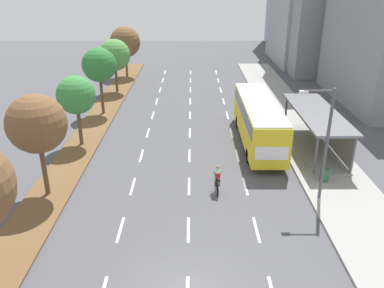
# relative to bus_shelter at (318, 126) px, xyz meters

# --- Properties ---
(median_strip) EXTENTS (2.60, 52.00, 0.12)m
(median_strip) POSITION_rel_bus_shelter_xyz_m (-17.83, 5.22, -1.81)
(median_strip) COLOR brown
(median_strip) RESTS_ON ground
(sidewalk_right) EXTENTS (4.50, 52.00, 0.15)m
(sidewalk_right) POSITION_rel_bus_shelter_xyz_m (-0.28, 5.22, -1.79)
(sidewalk_right) COLOR gray
(sidewalk_right) RESTS_ON ground
(lane_divider_left) EXTENTS (0.14, 47.42, 0.01)m
(lane_divider_left) POSITION_rel_bus_shelter_xyz_m (-13.03, 3.43, -1.86)
(lane_divider_left) COLOR white
(lane_divider_left) RESTS_ON ground
(lane_divider_center) EXTENTS (0.14, 47.42, 0.01)m
(lane_divider_center) POSITION_rel_bus_shelter_xyz_m (-9.53, 3.43, -1.86)
(lane_divider_center) COLOR white
(lane_divider_center) RESTS_ON ground
(lane_divider_right) EXTENTS (0.14, 47.42, 0.01)m
(lane_divider_right) POSITION_rel_bus_shelter_xyz_m (-6.03, 3.43, -1.86)
(lane_divider_right) COLOR white
(lane_divider_right) RESTS_ON ground
(bus_shelter) EXTENTS (2.90, 9.53, 2.86)m
(bus_shelter) POSITION_rel_bus_shelter_xyz_m (0.00, 0.00, 0.00)
(bus_shelter) COLOR gray
(bus_shelter) RESTS_ON sidewalk_right
(bus) EXTENTS (2.54, 11.29, 3.37)m
(bus) POSITION_rel_bus_shelter_xyz_m (-4.28, 1.30, 0.20)
(bus) COLOR yellow
(bus) RESTS_ON ground
(cyclist) EXTENTS (0.46, 1.82, 1.71)m
(cyclist) POSITION_rel_bus_shelter_xyz_m (-7.83, -6.30, -1.08)
(cyclist) COLOR black
(cyclist) RESTS_ON ground
(median_tree_second) EXTENTS (3.32, 3.32, 6.05)m
(median_tree_second) POSITION_rel_bus_shelter_xyz_m (-17.90, -6.68, 2.62)
(median_tree_second) COLOR brown
(median_tree_second) RESTS_ON median_strip
(median_tree_third) EXTENTS (2.85, 2.85, 5.31)m
(median_tree_third) POSITION_rel_bus_shelter_xyz_m (-17.84, 0.81, 2.11)
(median_tree_third) COLOR brown
(median_tree_third) RESTS_ON median_strip
(median_tree_fourth) EXTENTS (3.09, 3.09, 6.11)m
(median_tree_fourth) POSITION_rel_bus_shelter_xyz_m (-17.73, 8.30, 2.78)
(median_tree_fourth) COLOR brown
(median_tree_fourth) RESTS_ON median_strip
(median_tree_fifth) EXTENTS (3.40, 3.40, 5.78)m
(median_tree_fifth) POSITION_rel_bus_shelter_xyz_m (-17.74, 15.79, 2.32)
(median_tree_fifth) COLOR brown
(median_tree_fifth) RESTS_ON median_strip
(median_tree_farthest) EXTENTS (3.82, 3.82, 6.26)m
(median_tree_farthest) POSITION_rel_bus_shelter_xyz_m (-17.77, 23.28, 2.59)
(median_tree_farthest) COLOR brown
(median_tree_farthest) RESTS_ON median_strip
(streetlight) EXTENTS (1.91, 0.24, 6.50)m
(streetlight) POSITION_rel_bus_shelter_xyz_m (-2.11, -7.13, 2.02)
(streetlight) COLOR #4C4C51
(streetlight) RESTS_ON sidewalk_right
(trash_bin) EXTENTS (0.52, 0.52, 0.85)m
(trash_bin) POSITION_rel_bus_shelter_xyz_m (-1.08, -5.21, -1.29)
(trash_bin) COLOR #286B38
(trash_bin) RESTS_ON sidewalk_right
(building_far_right) EXTENTS (6.75, 14.49, 15.45)m
(building_far_right) POSITION_rel_bus_shelter_xyz_m (6.52, 33.36, 5.86)
(building_far_right) COLOR #8E939E
(building_far_right) RESTS_ON ground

